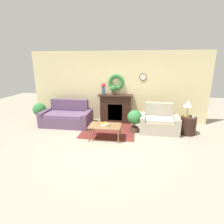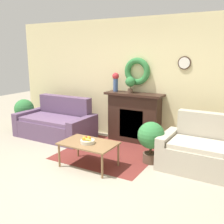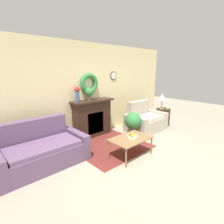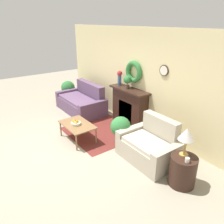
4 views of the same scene
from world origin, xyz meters
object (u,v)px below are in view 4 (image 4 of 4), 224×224
(loveseat_right, at_px, (150,146))
(vase_on_mantel_left, at_px, (120,77))
(coffee_table, at_px, (77,125))
(table_lamp, at_px, (187,135))
(side_table_by_loveseat, at_px, (183,171))
(fruit_bowl, at_px, (76,123))
(potted_plant_floor_by_couch, at_px, (68,89))
(potted_plant_on_mantel, at_px, (127,80))
(fireplace, at_px, (129,107))
(potted_plant_floor_by_loveseat, at_px, (121,128))
(couch_left, at_px, (82,102))
(mug, at_px, (187,160))

(loveseat_right, height_order, vase_on_mantel_left, vase_on_mantel_left)
(coffee_table, bearing_deg, table_lamp, 17.69)
(loveseat_right, xyz_separation_m, side_table_by_loveseat, (0.93, -0.09, -0.02))
(loveseat_right, distance_m, fruit_bowl, 1.92)
(potted_plant_floor_by_couch, bearing_deg, coffee_table, -21.61)
(table_lamp, xyz_separation_m, potted_plant_on_mantel, (-2.54, 0.78, 0.32))
(loveseat_right, bearing_deg, vase_on_mantel_left, 160.53)
(fireplace, xyz_separation_m, vase_on_mantel_left, (-0.47, 0.01, 0.79))
(fruit_bowl, height_order, potted_plant_floor_by_loveseat, potted_plant_floor_by_loveseat)
(potted_plant_on_mantel, xyz_separation_m, potted_plant_floor_by_couch, (-2.78, -0.50, -0.82))
(fireplace, xyz_separation_m, table_lamp, (2.44, -0.80, 0.44))
(loveseat_right, xyz_separation_m, table_lamp, (0.87, -0.04, 0.68))
(couch_left, relative_size, potted_plant_floor_by_couch, 2.28)
(fireplace, height_order, table_lamp, table_lamp)
(fireplace, bearing_deg, loveseat_right, -25.61)
(loveseat_right, height_order, side_table_by_loveseat, loveseat_right)
(fireplace, xyz_separation_m, fruit_bowl, (-0.12, -1.65, -0.07))
(fruit_bowl, xyz_separation_m, table_lamp, (2.56, 0.85, 0.51))
(fireplace, relative_size, potted_plant_floor_by_loveseat, 1.71)
(table_lamp, bearing_deg, mug, -38.16)
(coffee_table, xyz_separation_m, potted_plant_on_mantel, (0.02, 1.60, 0.92))
(fruit_bowl, distance_m, potted_plant_floor_by_couch, 2.99)
(loveseat_right, xyz_separation_m, coffee_table, (-1.69, -0.86, 0.08))
(couch_left, relative_size, vase_on_mantel_left, 4.28)
(couch_left, height_order, coffee_table, couch_left)
(coffee_table, bearing_deg, couch_left, 147.55)
(fireplace, relative_size, side_table_by_loveseat, 2.21)
(couch_left, bearing_deg, fruit_bowl, -33.66)
(vase_on_mantel_left, bearing_deg, coffee_table, -77.55)
(fruit_bowl, bearing_deg, side_table_by_loveseat, 17.10)
(fireplace, relative_size, potted_plant_on_mantel, 3.69)
(vase_on_mantel_left, xyz_separation_m, potted_plant_floor_by_couch, (-2.41, -0.52, -0.85))
(fruit_bowl, relative_size, potted_plant_floor_by_loveseat, 0.32)
(couch_left, distance_m, fruit_bowl, 1.98)
(loveseat_right, bearing_deg, side_table_by_loveseat, -4.85)
(loveseat_right, bearing_deg, fruit_bowl, -151.10)
(loveseat_right, xyz_separation_m, potted_plant_floor_by_loveseat, (-0.81, -0.17, 0.16))
(potted_plant_floor_by_couch, distance_m, potted_plant_floor_by_loveseat, 3.66)
(potted_plant_floor_by_loveseat, bearing_deg, potted_plant_floor_by_couch, 173.67)
(loveseat_right, bearing_deg, fireplace, 155.27)
(coffee_table, height_order, potted_plant_on_mantel, potted_plant_on_mantel)
(fruit_bowl, xyz_separation_m, vase_on_mantel_left, (-0.36, 1.66, 0.86))
(vase_on_mantel_left, xyz_separation_m, potted_plant_floor_by_loveseat, (1.23, -0.93, -0.87))
(coffee_table, xyz_separation_m, table_lamp, (2.56, 0.82, 0.60))
(fruit_bowl, xyz_separation_m, mug, (2.73, 0.72, 0.14))
(couch_left, distance_m, potted_plant_floor_by_loveseat, 2.56)
(side_table_by_loveseat, bearing_deg, loveseat_right, 174.27)
(fruit_bowl, bearing_deg, coffee_table, 89.66)
(side_table_by_loveseat, relative_size, mug, 6.82)
(loveseat_right, relative_size, potted_plant_floor_by_loveseat, 1.68)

